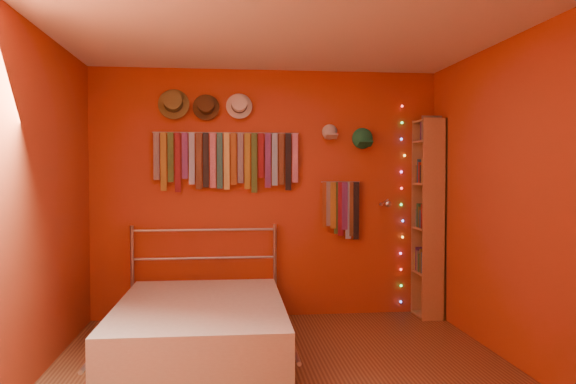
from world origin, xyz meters
name	(u,v)px	position (x,y,z in m)	size (l,w,h in m)	color
ground	(286,378)	(0.00, 0.00, 0.00)	(3.50, 3.50, 0.00)	brown
back_wall	(267,194)	(0.00, 1.75, 1.25)	(3.50, 0.02, 2.50)	#9F3419
right_wall	(521,202)	(1.75, 0.00, 1.25)	(0.02, 3.50, 2.50)	#9F3419
left_wall	(27,205)	(-1.75, 0.00, 1.25)	(0.02, 3.50, 2.50)	#9F3419
ceiling	(286,24)	(0.00, 0.00, 2.50)	(3.50, 3.50, 0.02)	white
tie_rack	(227,158)	(-0.41, 1.68, 1.61)	(1.45, 0.03, 0.60)	#A5A5AA
small_tie_rack	(342,207)	(0.76, 1.68, 1.12)	(0.40, 0.03, 0.60)	#A5A5AA
fedora_olive	(173,103)	(-0.92, 1.65, 2.14)	(0.30, 0.17, 0.30)	brown
fedora_brown	(206,106)	(-0.61, 1.66, 2.12)	(0.26, 0.14, 0.26)	#412D17
fedora_white	(239,105)	(-0.28, 1.66, 2.13)	(0.26, 0.14, 0.26)	silver
cap_white	(330,132)	(0.63, 1.70, 1.88)	(0.17, 0.21, 0.17)	beige
cap_green	(362,139)	(0.97, 1.70, 1.81)	(0.20, 0.25, 0.20)	#1A7748
fairy_lights	(402,205)	(1.40, 1.71, 1.13)	(0.06, 0.02, 2.06)	#FF3333
reading_lamp	(387,204)	(1.19, 1.52, 1.15)	(0.07, 0.29, 0.09)	#A5A5AA
bookshelf	(432,217)	(1.66, 1.53, 1.02)	(0.25, 0.34, 2.00)	#9F6F48
bed	(201,325)	(-0.63, 0.66, 0.22)	(1.46, 1.98, 0.95)	#A5A5AA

